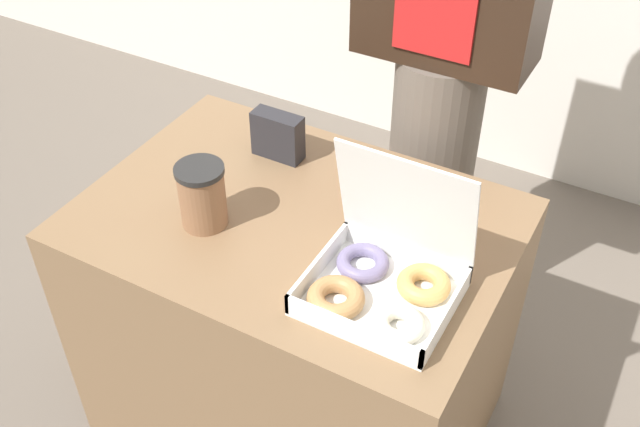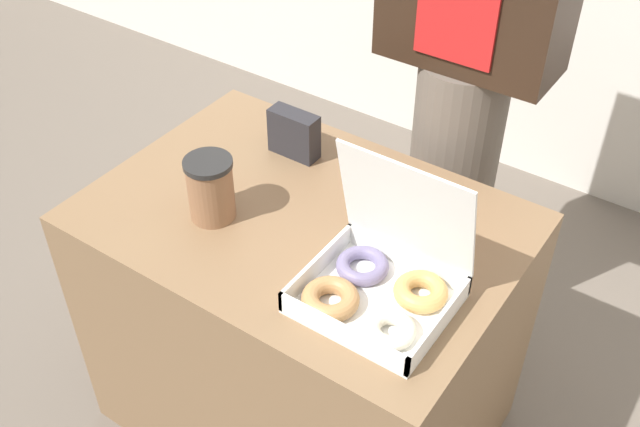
{
  "view_description": "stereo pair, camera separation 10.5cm",
  "coord_description": "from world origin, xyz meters",
  "px_view_note": "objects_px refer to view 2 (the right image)",
  "views": [
    {
      "loc": [
        0.65,
        -1.06,
        1.77
      ],
      "look_at": [
        0.12,
        -0.11,
        0.86
      ],
      "focal_mm": 42.0,
      "sensor_mm": 36.0,
      "label": 1
    },
    {
      "loc": [
        0.74,
        -1.01,
        1.77
      ],
      "look_at": [
        0.12,
        -0.11,
        0.86
      ],
      "focal_mm": 42.0,
      "sensor_mm": 36.0,
      "label": 2
    }
  ],
  "objects_px": {
    "napkin_holder": "(294,134)",
    "person_customer": "(468,57)",
    "coffee_cup": "(211,189)",
    "donut_box": "(379,283)"
  },
  "relations": [
    {
      "from": "napkin_holder",
      "to": "person_customer",
      "type": "relative_size",
      "value": 0.07
    },
    {
      "from": "coffee_cup",
      "to": "person_customer",
      "type": "relative_size",
      "value": 0.09
    },
    {
      "from": "coffee_cup",
      "to": "napkin_holder",
      "type": "distance_m",
      "value": 0.29
    },
    {
      "from": "donut_box",
      "to": "coffee_cup",
      "type": "height_order",
      "value": "donut_box"
    },
    {
      "from": "donut_box",
      "to": "napkin_holder",
      "type": "height_order",
      "value": "donut_box"
    },
    {
      "from": "coffee_cup",
      "to": "person_customer",
      "type": "distance_m",
      "value": 0.7
    },
    {
      "from": "coffee_cup",
      "to": "napkin_holder",
      "type": "bearing_deg",
      "value": 88.25
    },
    {
      "from": "donut_box",
      "to": "coffee_cup",
      "type": "relative_size",
      "value": 1.99
    },
    {
      "from": "coffee_cup",
      "to": "person_customer",
      "type": "bearing_deg",
      "value": 65.78
    },
    {
      "from": "person_customer",
      "to": "coffee_cup",
      "type": "bearing_deg",
      "value": -114.22
    }
  ]
}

